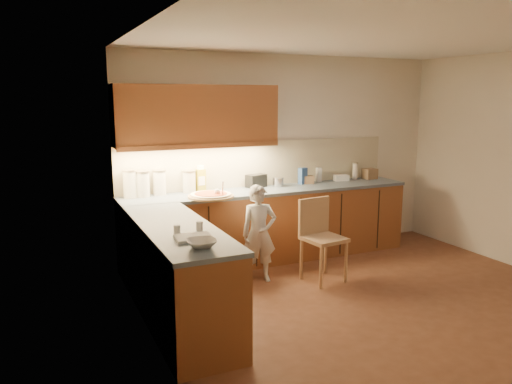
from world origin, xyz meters
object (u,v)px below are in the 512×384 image
child (259,234)px  oil_jug (201,180)px  toaster (256,181)px  pizza_on_board (211,195)px  wooden_chair (320,233)px

child → oil_jug: oil_jug is taller
oil_jug → toaster: (0.74, -0.01, -0.07)m
pizza_on_board → wooden_chair: pizza_on_board is taller
oil_jug → toaster: 0.74m
pizza_on_board → child: size_ratio=0.48×
child → toaster: size_ratio=3.81×
child → oil_jug: 1.06m
pizza_on_board → child: pizza_on_board is taller
child → wooden_chair: 0.69m
pizza_on_board → wooden_chair: bearing=-32.3°
wooden_chair → oil_jug: (-1.05, 1.07, 0.53)m
child → wooden_chair: (0.65, -0.23, -0.01)m
pizza_on_board → wooden_chair: (1.06, -0.67, -0.40)m
child → oil_jug: bearing=125.6°
pizza_on_board → oil_jug: 0.42m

